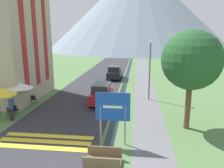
{
  "coord_description": "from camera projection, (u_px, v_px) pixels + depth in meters",
  "views": [
    {
      "loc": [
        2.68,
        -7.27,
        5.99
      ],
      "look_at": [
        0.67,
        10.0,
        2.06
      ],
      "focal_mm": 35.0,
      "sensor_mm": 36.0,
      "label": 1
    }
  ],
  "objects": [
    {
      "name": "parked_car_far",
      "position": [
        115.0,
        72.0,
        30.16
      ],
      "size": [
        1.9,
        4.18,
        1.82
      ],
      "color": "black",
      "rests_on": "ground_plane"
    },
    {
      "name": "drainage_channel",
      "position": [
        128.0,
        70.0,
        37.59
      ],
      "size": [
        0.6,
        60.0,
        0.0
      ],
      "color": "black",
      "rests_on": "ground_plane"
    },
    {
      "name": "crosswalk_marking",
      "position": [
        45.0,
        141.0,
        12.54
      ],
      "size": [
        5.44,
        1.84,
        0.01
      ],
      "color": "yellow",
      "rests_on": "ground_plane"
    },
    {
      "name": "footbridge",
      "position": [
        103.0,
        160.0,
        10.26
      ],
      "size": [
        1.7,
        1.1,
        0.65
      ],
      "color": "brown",
      "rests_on": "ground_plane"
    },
    {
      "name": "mountain_distant",
      "position": [
        138.0,
        8.0,
        87.18
      ],
      "size": [
        71.61,
        71.61,
        33.15
      ],
      "color": "gray",
      "rests_on": "ground_plane"
    },
    {
      "name": "person_standing_terrace",
      "position": [
        11.0,
        107.0,
        15.39
      ],
      "size": [
        0.32,
        0.32,
        1.78
      ],
      "color": "#282833",
      "rests_on": "ground_plane"
    },
    {
      "name": "cafe_umbrella_front_yellow",
      "position": [
        1.0,
        91.0,
        15.51
      ],
      "size": [
        2.06,
        2.06,
        2.31
      ],
      "color": "#B7B2A8",
      "rests_on": "ground_plane"
    },
    {
      "name": "cafe_umbrella_middle_white",
      "position": [
        19.0,
        85.0,
        17.4
      ],
      "size": [
        2.15,
        2.15,
        2.28
      ],
      "color": "#B7B2A8",
      "rests_on": "ground_plane"
    },
    {
      "name": "ground_plane",
      "position": [
        116.0,
        82.0,
        28.04
      ],
      "size": [
        160.0,
        160.0,
        0.0
      ],
      "primitive_type": "plane",
      "color": "#517542"
    },
    {
      "name": "streetlamp",
      "position": [
        150.0,
        66.0,
        19.96
      ],
      "size": [
        0.28,
        0.28,
        5.5
      ],
      "color": "#515156",
      "rests_on": "ground_plane"
    },
    {
      "name": "road",
      "position": [
        107.0,
        70.0,
        38.01
      ],
      "size": [
        6.4,
        60.0,
        0.01
      ],
      "color": "#2D2D33",
      "rests_on": "ground_plane"
    },
    {
      "name": "cafe_chair_near_right",
      "position": [
        15.0,
        109.0,
        16.37
      ],
      "size": [
        0.4,
        0.4,
        0.85
      ],
      "rotation": [
        0.0,
        0.0,
        -0.17
      ],
      "color": "black",
      "rests_on": "ground_plane"
    },
    {
      "name": "road_sign",
      "position": [
        113.0,
        111.0,
        11.85
      ],
      "size": [
        1.9,
        0.11,
        2.98
      ],
      "color": "gray",
      "rests_on": "ground_plane"
    },
    {
      "name": "tree_by_path",
      "position": [
        192.0,
        60.0,
        13.39
      ],
      "size": [
        3.71,
        3.71,
        6.33
      ],
      "color": "brown",
      "rests_on": "ground_plane"
    },
    {
      "name": "person_seated_near",
      "position": [
        12.0,
        104.0,
        17.17
      ],
      "size": [
        0.32,
        0.32,
        1.21
      ],
      "color": "#282833",
      "rests_on": "ground_plane"
    },
    {
      "name": "cafe_chair_far_right",
      "position": [
        34.0,
        99.0,
        19.12
      ],
      "size": [
        0.4,
        0.4,
        0.85
      ],
      "rotation": [
        0.0,
        0.0,
        -0.43
      ],
      "color": "black",
      "rests_on": "ground_plane"
    },
    {
      "name": "parked_car_near",
      "position": [
        102.0,
        93.0,
        19.46
      ],
      "size": [
        1.74,
        4.24,
        1.82
      ],
      "color": "#A31919",
      "rests_on": "ground_plane"
    },
    {
      "name": "hotel_building",
      "position": [
        6.0,
        32.0,
        19.97
      ],
      "size": [
        6.12,
        8.22,
        11.6
      ],
      "color": "tan",
      "rests_on": "ground_plane"
    },
    {
      "name": "cafe_chair_near_left",
      "position": [
        11.0,
        111.0,
        16.0
      ],
      "size": [
        0.4,
        0.4,
        0.85
      ],
      "rotation": [
        0.0,
        0.0,
        0.24
      ],
      "color": "black",
      "rests_on": "ground_plane"
    },
    {
      "name": "footpath",
      "position": [
        143.0,
        71.0,
        37.32
      ],
      "size": [
        2.2,
        60.0,
        0.01
      ],
      "color": "slate",
      "rests_on": "ground_plane"
    }
  ]
}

